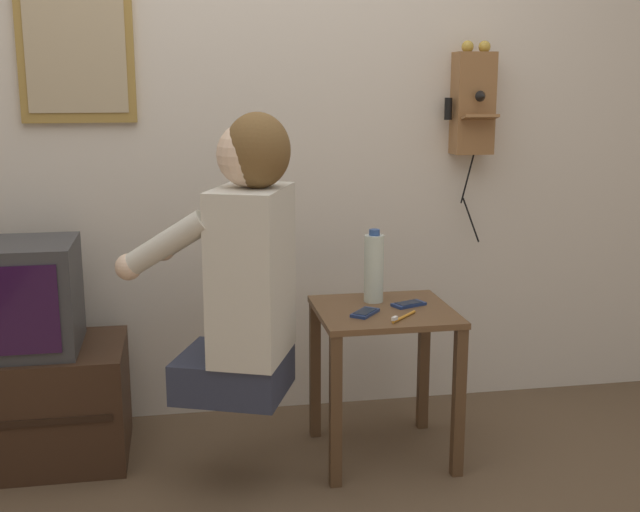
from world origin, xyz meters
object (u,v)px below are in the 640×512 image
object	(u,v)px
wall_phone_antique	(473,102)
framed_picture	(76,49)
water_bottle	(374,268)
toothbrush	(402,317)
television	(13,297)
person	(244,262)
cell_phone_held	(365,313)
cell_phone_spare	(409,304)

from	to	relation	value
wall_phone_antique	framed_picture	distance (m)	1.59
water_bottle	toothbrush	xyz separation A→B (m)	(0.04, -0.24, -0.12)
wall_phone_antique	television	bearing A→B (deg)	-171.31
framed_picture	water_bottle	xyz separation A→B (m)	(1.08, -0.40, -0.80)
person	cell_phone_held	distance (m)	0.50
person	cell_phone_held	size ratio (longest dim) A/B	7.17
framed_picture	toothbrush	size ratio (longest dim) A/B	4.56
person	wall_phone_antique	bearing A→B (deg)	-37.60
person	toothbrush	distance (m)	0.59
framed_picture	water_bottle	size ratio (longest dim) A/B	1.99
toothbrush	television	bearing A→B (deg)	31.12
person	toothbrush	size ratio (longest dim) A/B	7.94
framed_picture	person	bearing A→B (deg)	-48.52
cell_phone_held	toothbrush	distance (m)	0.14
wall_phone_antique	water_bottle	world-z (taller)	wall_phone_antique
toothbrush	wall_phone_antique	bearing A→B (deg)	-82.88
person	television	size ratio (longest dim) A/B	2.14
person	television	distance (m)	0.88
framed_picture	cell_phone_spare	xyz separation A→B (m)	(1.19, -0.48, -0.93)
person	television	bearing A→B (deg)	89.79
wall_phone_antique	water_bottle	xyz separation A→B (m)	(-0.50, -0.36, -0.60)
wall_phone_antique	cell_phone_spare	size ratio (longest dim) A/B	6.07
television	toothbrush	world-z (taller)	television
television	wall_phone_antique	world-z (taller)	wall_phone_antique
water_bottle	wall_phone_antique	bearing A→B (deg)	35.50
framed_picture	water_bottle	bearing A→B (deg)	-20.44
framed_picture	toothbrush	distance (m)	1.59
television	wall_phone_antique	size ratio (longest dim) A/B	0.54
cell_phone_spare	toothbrush	bearing A→B (deg)	-45.57
cell_phone_held	cell_phone_spare	size ratio (longest dim) A/B	0.98
cell_phone_spare	water_bottle	distance (m)	0.19
person	water_bottle	world-z (taller)	person
television	toothbrush	distance (m)	1.40
person	cell_phone_spare	world-z (taller)	person
person	cell_phone_held	bearing A→B (deg)	-57.96
person	water_bottle	xyz separation A→B (m)	(0.51, 0.24, -0.10)
framed_picture	water_bottle	distance (m)	1.40
framed_picture	wall_phone_antique	bearing A→B (deg)	-1.59
cell_phone_spare	water_bottle	world-z (taller)	water_bottle
wall_phone_antique	toothbrush	bearing A→B (deg)	-127.34
wall_phone_antique	cell_phone_spare	xyz separation A→B (m)	(-0.39, -0.44, -0.73)
toothbrush	framed_picture	bearing A→B (deg)	14.61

